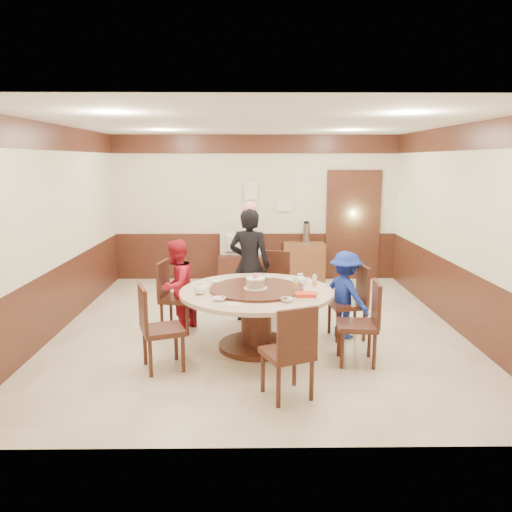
{
  "coord_description": "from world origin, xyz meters",
  "views": [
    {
      "loc": [
        -0.11,
        -6.72,
        2.33
      ],
      "look_at": [
        -0.04,
        -0.37,
        1.1
      ],
      "focal_mm": 35.0,
      "sensor_mm": 36.0,
      "label": 1
    }
  ],
  "objects_px": {
    "person_standing": "(250,265)",
    "person_blue": "(345,295)",
    "banquet_table": "(256,307)",
    "person_red": "(176,286)",
    "shrimp_platter": "(306,296)",
    "birthday_cake": "(255,283)",
    "thermos": "(306,233)",
    "tv_stand": "(240,269)",
    "television": "(240,244)",
    "side_cabinet": "(304,262)"
  },
  "relations": [
    {
      "from": "person_standing",
      "to": "person_blue",
      "type": "distance_m",
      "value": 1.48
    },
    {
      "from": "banquet_table",
      "to": "person_red",
      "type": "bearing_deg",
      "value": 148.84
    },
    {
      "from": "banquet_table",
      "to": "shrimp_platter",
      "type": "distance_m",
      "value": 0.72
    },
    {
      "from": "birthday_cake",
      "to": "thermos",
      "type": "distance_m",
      "value": 3.73
    },
    {
      "from": "tv_stand",
      "to": "television",
      "type": "relative_size",
      "value": 1.06
    },
    {
      "from": "tv_stand",
      "to": "television",
      "type": "xyz_separation_m",
      "value": [
        0.0,
        0.0,
        0.48
      ]
    },
    {
      "from": "person_red",
      "to": "television",
      "type": "height_order",
      "value": "person_red"
    },
    {
      "from": "person_red",
      "to": "tv_stand",
      "type": "xyz_separation_m",
      "value": [
        0.81,
        2.87,
        -0.39
      ]
    },
    {
      "from": "side_cabinet",
      "to": "banquet_table",
      "type": "bearing_deg",
      "value": -105.26
    },
    {
      "from": "banquet_table",
      "to": "person_standing",
      "type": "relative_size",
      "value": 1.14
    },
    {
      "from": "person_red",
      "to": "shrimp_platter",
      "type": "distance_m",
      "value": 1.95
    },
    {
      "from": "thermos",
      "to": "person_standing",
      "type": "bearing_deg",
      "value": -114.14
    },
    {
      "from": "birthday_cake",
      "to": "person_red",
      "type": "bearing_deg",
      "value": 147.04
    },
    {
      "from": "television",
      "to": "thermos",
      "type": "distance_m",
      "value": 1.3
    },
    {
      "from": "person_red",
      "to": "thermos",
      "type": "height_order",
      "value": "person_red"
    },
    {
      "from": "side_cabinet",
      "to": "birthday_cake",
      "type": "bearing_deg",
      "value": -105.26
    },
    {
      "from": "tv_stand",
      "to": "shrimp_platter",
      "type": "bearing_deg",
      "value": -77.85
    },
    {
      "from": "person_blue",
      "to": "shrimp_platter",
      "type": "height_order",
      "value": "person_blue"
    },
    {
      "from": "person_red",
      "to": "person_blue",
      "type": "xyz_separation_m",
      "value": [
        2.26,
        -0.26,
        -0.06
      ]
    },
    {
      "from": "person_blue",
      "to": "side_cabinet",
      "type": "distance_m",
      "value": 3.17
    },
    {
      "from": "tv_stand",
      "to": "person_red",
      "type": "bearing_deg",
      "value": -105.81
    },
    {
      "from": "person_blue",
      "to": "birthday_cake",
      "type": "distance_m",
      "value": 1.3
    },
    {
      "from": "side_cabinet",
      "to": "thermos",
      "type": "height_order",
      "value": "thermos"
    },
    {
      "from": "person_red",
      "to": "person_standing",
      "type": "bearing_deg",
      "value": 138.54
    },
    {
      "from": "banquet_table",
      "to": "person_blue",
      "type": "relative_size",
      "value": 1.63
    },
    {
      "from": "shrimp_platter",
      "to": "banquet_table",
      "type": "bearing_deg",
      "value": 146.72
    },
    {
      "from": "person_standing",
      "to": "side_cabinet",
      "type": "relative_size",
      "value": 2.07
    },
    {
      "from": "banquet_table",
      "to": "person_red",
      "type": "distance_m",
      "value": 1.27
    },
    {
      "from": "person_standing",
      "to": "banquet_table",
      "type": "bearing_deg",
      "value": 109.44
    },
    {
      "from": "person_standing",
      "to": "side_cabinet",
      "type": "xyz_separation_m",
      "value": [
        1.05,
        2.44,
        -0.45
      ]
    },
    {
      "from": "person_blue",
      "to": "side_cabinet",
      "type": "bearing_deg",
      "value": -31.87
    },
    {
      "from": "banquet_table",
      "to": "birthday_cake",
      "type": "height_order",
      "value": "birthday_cake"
    },
    {
      "from": "banquet_table",
      "to": "television",
      "type": "xyz_separation_m",
      "value": [
        -0.27,
        3.52,
        0.2
      ]
    },
    {
      "from": "person_standing",
      "to": "person_blue",
      "type": "height_order",
      "value": "person_standing"
    },
    {
      "from": "person_blue",
      "to": "tv_stand",
      "type": "relative_size",
      "value": 1.36
    },
    {
      "from": "birthday_cake",
      "to": "television",
      "type": "distance_m",
      "value": 3.57
    },
    {
      "from": "birthday_cake",
      "to": "side_cabinet",
      "type": "xyz_separation_m",
      "value": [
        0.98,
        3.59,
        -0.47
      ]
    },
    {
      "from": "person_red",
      "to": "television",
      "type": "xyz_separation_m",
      "value": [
        0.81,
        2.87,
        0.09
      ]
    },
    {
      "from": "shrimp_platter",
      "to": "person_blue",
      "type": "bearing_deg",
      "value": 51.23
    },
    {
      "from": "person_standing",
      "to": "thermos",
      "type": "xyz_separation_m",
      "value": [
        1.09,
        2.44,
        0.11
      ]
    },
    {
      "from": "birthday_cake",
      "to": "banquet_table",
      "type": "bearing_deg",
      "value": 74.21
    },
    {
      "from": "person_standing",
      "to": "tv_stand",
      "type": "relative_size",
      "value": 1.95
    },
    {
      "from": "banquet_table",
      "to": "person_red",
      "type": "relative_size",
      "value": 1.48
    },
    {
      "from": "person_blue",
      "to": "tv_stand",
      "type": "height_order",
      "value": "person_blue"
    },
    {
      "from": "thermos",
      "to": "person_red",
      "type": "bearing_deg",
      "value": -125.83
    },
    {
      "from": "person_red",
      "to": "television",
      "type": "relative_size",
      "value": 1.59
    },
    {
      "from": "person_standing",
      "to": "birthday_cake",
      "type": "relative_size",
      "value": 5.78
    },
    {
      "from": "birthday_cake",
      "to": "thermos",
      "type": "height_order",
      "value": "thermos"
    },
    {
      "from": "person_blue",
      "to": "side_cabinet",
      "type": "relative_size",
      "value": 1.45
    },
    {
      "from": "television",
      "to": "person_blue",
      "type": "bearing_deg",
      "value": 121.31
    }
  ]
}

